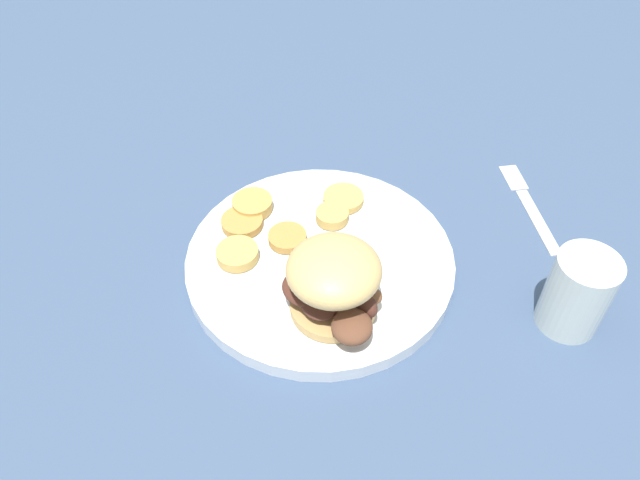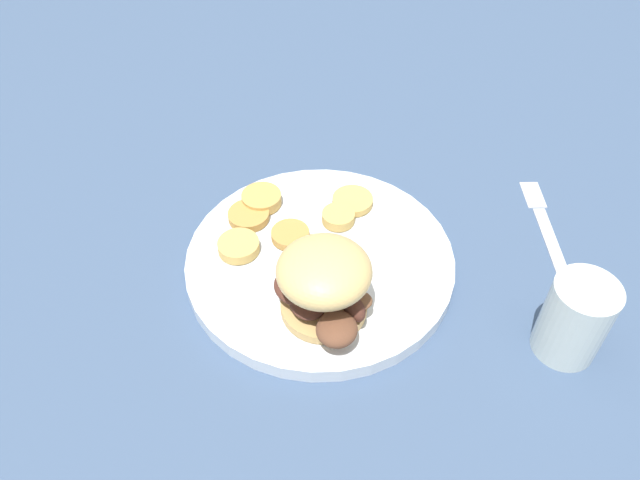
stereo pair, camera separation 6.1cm
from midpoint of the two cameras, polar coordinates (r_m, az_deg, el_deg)
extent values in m
plane|color=#3D5170|center=(0.73, 2.41, -2.58)|extent=(4.00, 4.00, 0.00)
cylinder|color=white|center=(0.72, 2.43, -2.08)|extent=(0.31, 0.31, 0.02)
torus|color=white|center=(0.72, 2.45, -1.66)|extent=(0.31, 0.31, 0.01)
cylinder|color=tan|center=(0.66, 3.03, -6.13)|extent=(0.09, 0.09, 0.01)
ellipsoid|color=#4C281E|center=(0.64, 1.69, -5.65)|extent=(0.05, 0.04, 0.01)
ellipsoid|color=#4C281E|center=(0.64, 5.88, -6.32)|extent=(0.04, 0.03, 0.02)
ellipsoid|color=brown|center=(0.64, 6.15, -5.65)|extent=(0.03, 0.04, 0.01)
ellipsoid|color=brown|center=(0.62, 4.84, -8.23)|extent=(0.06, 0.06, 0.02)
ellipsoid|color=#563323|center=(0.65, 4.86, -4.65)|extent=(0.03, 0.05, 0.02)
ellipsoid|color=#4C281E|center=(0.65, 0.41, -4.42)|extent=(0.06, 0.06, 0.01)
ellipsoid|color=#DBB26B|center=(0.62, 3.23, -2.97)|extent=(0.10, 0.10, 0.04)
cylinder|color=tan|center=(0.75, 4.03, 2.01)|extent=(0.04, 0.04, 0.01)
cylinder|color=tan|center=(0.72, -5.04, -0.68)|extent=(0.05, 0.05, 0.01)
cylinder|color=tan|center=(0.77, -3.10, 3.68)|extent=(0.05, 0.05, 0.01)
cylinder|color=#BC8942|center=(0.75, -4.23, 2.14)|extent=(0.05, 0.05, 0.01)
cylinder|color=tan|center=(0.77, 5.28, 3.49)|extent=(0.05, 0.05, 0.01)
cylinder|color=#BC8942|center=(0.73, -0.33, 0.38)|extent=(0.04, 0.04, 0.01)
cube|color=silver|center=(0.82, 22.38, -0.10)|extent=(0.12, 0.03, 0.00)
cube|color=silver|center=(0.87, 20.85, 3.82)|extent=(0.05, 0.03, 0.00)
cylinder|color=silver|center=(0.68, 24.71, -6.72)|extent=(0.07, 0.07, 0.09)
camera|label=1|loc=(0.03, -87.47, 2.65)|focal=35.00mm
camera|label=2|loc=(0.03, 92.53, -2.65)|focal=35.00mm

